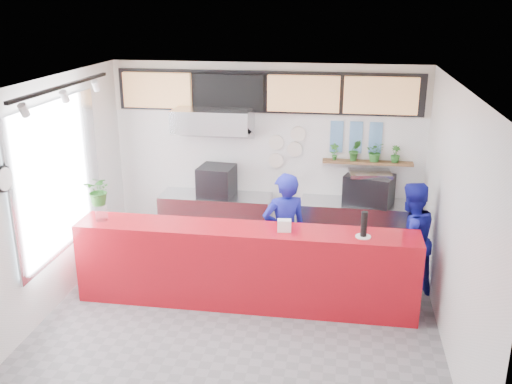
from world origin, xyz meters
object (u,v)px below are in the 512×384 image
Objects in this scene: espresso_machine at (369,189)px; staff_right at (409,240)px; pepper_mill at (364,224)px; service_counter at (245,266)px; panini_oven at (217,181)px; staff_center at (284,233)px.

staff_right is (0.52, -1.18, -0.31)m from espresso_machine.
espresso_machine is 2.20× the size of pepper_mill.
pepper_mill is at bearing -2.32° from service_counter.
panini_oven is at bearing 113.31° from service_counter.
panini_oven is (-0.78, 1.80, 0.59)m from service_counter.
service_counter is at bearing 177.68° from pepper_mill.
pepper_mill is (-0.13, -1.86, 0.15)m from espresso_machine.
pepper_mill is at bearing -76.72° from espresso_machine.
staff_center is (0.47, 0.50, 0.31)m from service_counter.
service_counter is 6.35× the size of espresso_machine.
staff_center reaches higher than staff_right.
espresso_machine is 1.87m from pepper_mill.
panini_oven is 2.95m from pepper_mill.
panini_oven is 0.31× the size of staff_center.
staff_center is 5.34× the size of pepper_mill.
service_counter is at bearing 23.33° from staff_center.
service_counter is at bearing -115.11° from espresso_machine.
staff_right is 5.06× the size of pepper_mill.
service_counter is 2.26m from staff_right.
staff_center is 1.70m from staff_right.
pepper_mill is at bearing 128.24° from staff_center.
panini_oven is 3.18m from staff_right.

